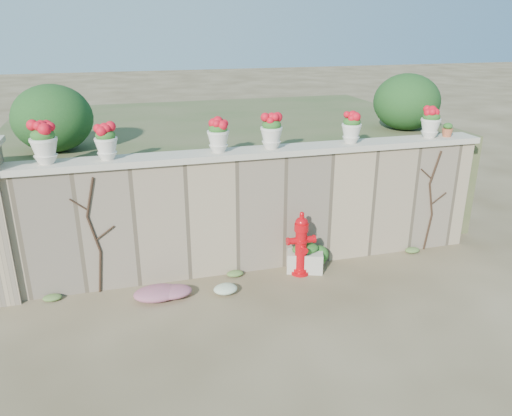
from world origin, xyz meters
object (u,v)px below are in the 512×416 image
object	(u,v)px
fire_hydrant	(301,243)
planter_box	(305,258)
terracotta_pot	(447,130)
urn_pot_0	(44,143)

from	to	relation	value
fire_hydrant	planter_box	size ratio (longest dim) A/B	1.62
planter_box	terracotta_pot	size ratio (longest dim) A/B	2.91
planter_box	terracotta_pot	world-z (taller)	terracotta_pot
terracotta_pot	urn_pot_0	bearing A→B (deg)	180.00
planter_box	terracotta_pot	xyz separation A→B (m)	(2.82, 0.42, 1.98)
fire_hydrant	urn_pot_0	size ratio (longest dim) A/B	1.83
fire_hydrant	planter_box	world-z (taller)	fire_hydrant
fire_hydrant	planter_box	xyz separation A→B (m)	(0.11, 0.08, -0.33)
urn_pot_0	terracotta_pot	xyz separation A→B (m)	(6.76, -0.00, -0.19)
planter_box	urn_pot_0	world-z (taller)	urn_pot_0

